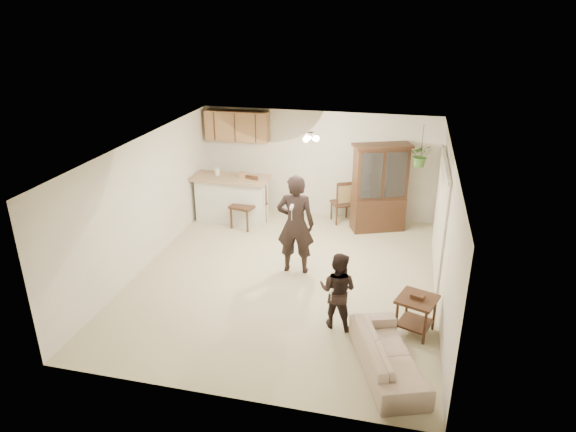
% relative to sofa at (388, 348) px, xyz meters
% --- Properties ---
extents(floor, '(6.50, 6.50, 0.00)m').
position_rel_sofa_xyz_m(floor, '(-2.00, 2.21, -0.37)').
color(floor, '#B9AF8C').
rests_on(floor, ground).
extents(ceiling, '(5.50, 6.50, 0.02)m').
position_rel_sofa_xyz_m(ceiling, '(-2.00, 2.21, 2.13)').
color(ceiling, white).
rests_on(ceiling, wall_back).
extents(wall_back, '(5.50, 0.02, 2.50)m').
position_rel_sofa_xyz_m(wall_back, '(-2.00, 5.46, 0.88)').
color(wall_back, silver).
rests_on(wall_back, ground).
extents(wall_front, '(5.50, 0.02, 2.50)m').
position_rel_sofa_xyz_m(wall_front, '(-2.00, -1.04, 0.88)').
color(wall_front, silver).
rests_on(wall_front, ground).
extents(wall_left, '(0.02, 6.50, 2.50)m').
position_rel_sofa_xyz_m(wall_left, '(-4.75, 2.21, 0.88)').
color(wall_left, silver).
rests_on(wall_left, ground).
extents(wall_right, '(0.02, 6.50, 2.50)m').
position_rel_sofa_xyz_m(wall_right, '(0.75, 2.21, 0.88)').
color(wall_right, silver).
rests_on(wall_right, ground).
extents(breakfast_bar, '(1.60, 0.55, 1.00)m').
position_rel_sofa_xyz_m(breakfast_bar, '(-3.85, 4.56, 0.13)').
color(breakfast_bar, silver).
rests_on(breakfast_bar, floor).
extents(bar_top, '(1.75, 0.70, 0.08)m').
position_rel_sofa_xyz_m(bar_top, '(-3.85, 4.56, 0.68)').
color(bar_top, tan).
rests_on(bar_top, breakfast_bar).
extents(upper_cabinets, '(1.50, 0.34, 0.70)m').
position_rel_sofa_xyz_m(upper_cabinets, '(-3.90, 5.28, 1.73)').
color(upper_cabinets, brown).
rests_on(upper_cabinets, wall_back).
extents(vertical_blinds, '(0.06, 2.30, 2.10)m').
position_rel_sofa_xyz_m(vertical_blinds, '(0.71, 3.11, 0.73)').
color(vertical_blinds, beige).
rests_on(vertical_blinds, wall_right).
extents(ceiling_fixture, '(0.36, 0.36, 0.20)m').
position_rel_sofa_xyz_m(ceiling_fixture, '(-1.80, 3.41, 2.03)').
color(ceiling_fixture, beige).
rests_on(ceiling_fixture, ceiling).
extents(hanging_plant, '(0.43, 0.37, 0.48)m').
position_rel_sofa_xyz_m(hanging_plant, '(0.30, 4.61, 1.48)').
color(hanging_plant, '#306127').
rests_on(hanging_plant, ceiling).
extents(plant_cord, '(0.01, 0.01, 0.65)m').
position_rel_sofa_xyz_m(plant_cord, '(0.30, 4.61, 1.81)').
color(plant_cord, black).
rests_on(plant_cord, ceiling).
extents(sofa, '(1.32, 2.01, 0.73)m').
position_rel_sofa_xyz_m(sofa, '(0.00, 0.00, 0.00)').
color(sofa, beige).
rests_on(sofa, floor).
extents(adult, '(0.68, 0.47, 1.80)m').
position_rel_sofa_xyz_m(adult, '(-1.88, 2.53, 0.53)').
color(adult, black).
rests_on(adult, floor).
extents(child, '(0.75, 0.64, 1.35)m').
position_rel_sofa_xyz_m(child, '(-0.85, 0.91, 0.31)').
color(child, black).
rests_on(child, floor).
extents(china_hutch, '(1.34, 0.92, 1.97)m').
position_rel_sofa_xyz_m(china_hutch, '(-0.51, 4.86, 0.61)').
color(china_hutch, '#311912').
rests_on(china_hutch, floor).
extents(side_table, '(0.71, 0.71, 0.68)m').
position_rel_sofa_xyz_m(side_table, '(0.36, 1.01, -0.05)').
color(side_table, '#311912').
rests_on(side_table, floor).
extents(chair_bar, '(0.63, 0.63, 1.18)m').
position_rel_sofa_xyz_m(chair_bar, '(-3.47, 4.28, -0.03)').
color(chair_bar, '#311912').
rests_on(chair_bar, floor).
extents(chair_hutch_left, '(0.67, 0.67, 1.08)m').
position_rel_sofa_xyz_m(chair_hutch_left, '(-3.34, 4.67, -0.06)').
color(chair_hutch_left, '#311912').
rests_on(chair_hutch_left, floor).
extents(chair_hutch_right, '(0.62, 0.62, 1.03)m').
position_rel_sofa_xyz_m(chair_hutch_right, '(-1.35, 5.11, -0.07)').
color(chair_hutch_right, '#311912').
rests_on(chair_hutch_right, floor).
extents(controller_adult, '(0.06, 0.17, 0.05)m').
position_rel_sofa_xyz_m(controller_adult, '(-1.85, 2.08, 1.12)').
color(controller_adult, white).
rests_on(controller_adult, adult).
extents(controller_child, '(0.06, 0.11, 0.03)m').
position_rel_sofa_xyz_m(controller_child, '(-0.91, 0.62, 0.41)').
color(controller_child, white).
rests_on(controller_child, child).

